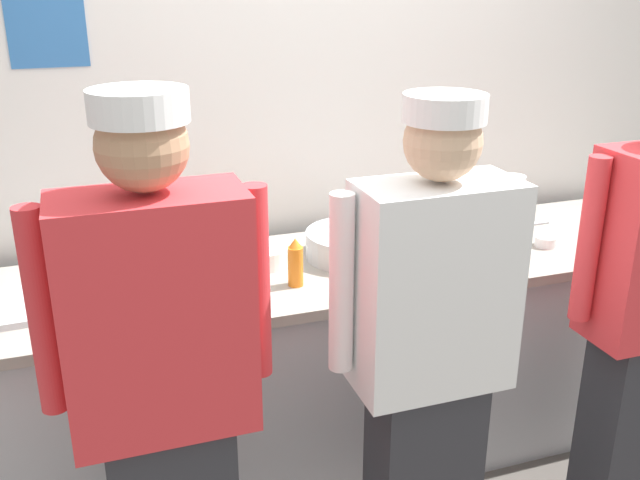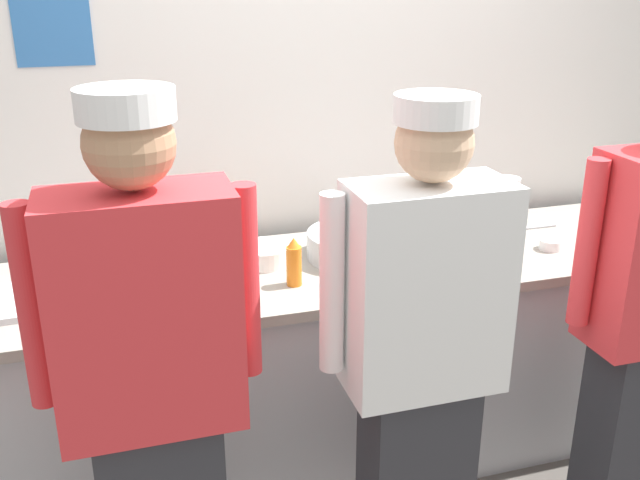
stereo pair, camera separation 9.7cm
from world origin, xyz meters
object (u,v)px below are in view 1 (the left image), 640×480
Objects in this scene: squeeze_bottle_primary at (199,236)px; squeeze_bottle_secondary at (171,240)px; squeeze_bottle_spare at (295,263)px; sheet_tray at (40,303)px; plate_stack_front at (618,236)px; ramekin_orange_sauce at (499,235)px; chefs_knife at (516,225)px; chef_center at (428,354)px; chef_near_left at (164,390)px; mixing_bowl_steel at (355,244)px; ramekin_red_sauce at (546,241)px; plate_stack_rear at (262,255)px.

squeeze_bottle_secondary is (-0.11, 0.04, -0.02)m from squeeze_bottle_primary.
sheet_tray is at bearing 172.18° from squeeze_bottle_spare.
plate_stack_front is 0.50m from ramekin_orange_sauce.
chefs_knife is (1.13, 0.29, -0.08)m from squeeze_bottle_spare.
chefs_knife is at bearing 45.04° from chef_center.
sheet_tray is 0.64m from squeeze_bottle_primary.
sheet_tray is at bearing -175.21° from chefs_knife.
squeeze_bottle_secondary reaches higher than chefs_knife.
ramekin_orange_sauce is (-0.46, 0.18, -0.00)m from plate_stack_front.
chef_center is 6.04× the size of chefs_knife.
chefs_knife is at bearing -2.33° from squeeze_bottle_primary.
squeeze_bottle_spare is at bearing 110.20° from chef_center.
ramekin_orange_sauce is at bearing 26.98° from chef_near_left.
squeeze_bottle_secondary is at bearing 170.55° from ramekin_orange_sauce.
ramekin_orange_sauce is at bearing -2.50° from mixing_bowl_steel.
squeeze_bottle_secondary is at bearing 158.02° from squeeze_bottle_primary.
squeeze_bottle_spare is at bearing -147.89° from mixing_bowl_steel.
plate_stack_front is 2.58× the size of ramekin_red_sauce.
squeeze_bottle_primary is (-0.59, 0.15, 0.05)m from mixing_bowl_steel.
ramekin_orange_sauce is at bearing -9.45° from squeeze_bottle_secondary.
plate_stack_rear is 0.43× the size of sheet_tray.
squeeze_bottle_primary reaches higher than squeeze_bottle_spare.
sheet_tray is at bearing -151.10° from squeeze_bottle_secondary.
squeeze_bottle_spare is (0.06, -0.23, 0.05)m from plate_stack_rear.
squeeze_bottle_primary reaches higher than chefs_knife.
squeeze_bottle_spare is (0.29, -0.35, -0.02)m from squeeze_bottle_primary.
chef_center is 1.09m from squeeze_bottle_primary.
squeeze_bottle_secondary is at bearing 28.90° from sheet_tray.
plate_stack_front is at bearing -9.54° from plate_stack_rear.
plate_stack_front is 1.51m from plate_stack_rear.
squeeze_bottle_secondary is 1.52m from chefs_knife.
mixing_bowl_steel is 3.66× the size of ramekin_orange_sauce.
chef_near_left is at bearing 179.48° from chef_center.
chef_center is at bearing -71.15° from plate_stack_rear.
plate_stack_front is (1.97, 0.59, -0.01)m from chef_near_left.
ramekin_red_sauce is 0.83× the size of ramekin_orange_sauce.
plate_stack_front is at bearing -45.84° from chefs_knife.
chef_center is at bearing -33.58° from sheet_tray.
chefs_knife is (1.41, -0.06, -0.10)m from squeeze_bottle_primary.
squeeze_bottle_secondary reaches higher than plate_stack_front.
mixing_bowl_steel is at bearing 177.50° from ramekin_orange_sauce.
chef_center reaches higher than plate_stack_front.
chef_center is at bearing -61.86° from squeeze_bottle_primary.
mixing_bowl_steel is 0.36m from squeeze_bottle_spare.
plate_stack_front is 0.33m from ramekin_red_sauce.
plate_stack_rear is at bearing -26.66° from squeeze_bottle_primary.
squeeze_bottle_secondary is at bearing 176.22° from chefs_knife.
chef_near_left is 1.70m from ramekin_orange_sauce.
squeeze_bottle_secondary reaches higher than ramekin_red_sauce.
plate_stack_front is 1.13m from mixing_bowl_steel.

